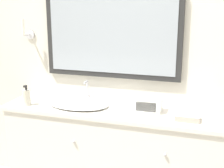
% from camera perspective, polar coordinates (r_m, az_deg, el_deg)
% --- Properties ---
extents(wall_back, '(8.00, 0.18, 2.55)m').
position_cam_1_polar(wall_back, '(2.67, 4.20, 5.27)').
color(wall_back, silver).
rests_on(wall_back, ground_plane).
extents(vanity_counter, '(2.02, 0.52, 0.89)m').
position_cam_1_polar(vanity_counter, '(2.68, 2.52, -13.63)').
color(vanity_counter, silver).
rests_on(vanity_counter, ground_plane).
extents(sink_basin, '(0.51, 0.40, 0.17)m').
position_cam_1_polar(sink_basin, '(2.60, -6.04, -3.50)').
color(sink_basin, white).
rests_on(sink_basin, vanity_counter).
extents(soap_bottle, '(0.07, 0.07, 0.17)m').
position_cam_1_polar(soap_bottle, '(2.67, -15.33, -2.35)').
color(soap_bottle, beige).
rests_on(soap_bottle, vanity_counter).
extents(appliance_box, '(0.22, 0.14, 0.11)m').
position_cam_1_polar(appliance_box, '(2.46, 6.52, -3.72)').
color(appliance_box, white).
rests_on(appliance_box, vanity_counter).
extents(hand_towel_near_sink, '(0.17, 0.12, 0.04)m').
position_cam_1_polar(hand_towel_near_sink, '(2.33, 13.62, -5.96)').
color(hand_towel_near_sink, '#B7A899').
rests_on(hand_towel_near_sink, vanity_counter).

